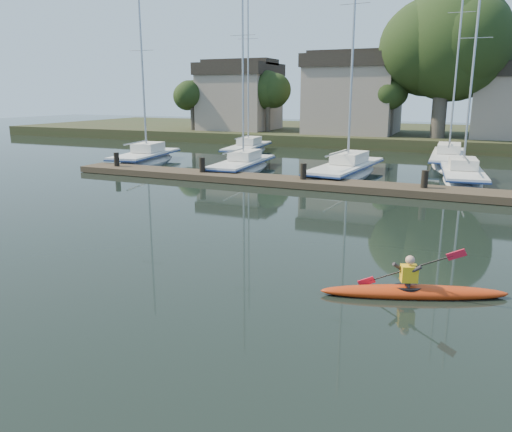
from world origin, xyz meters
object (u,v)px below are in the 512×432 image
at_px(sailboat_2, 346,179).
at_px(sailboat_1, 242,173).
at_px(sailboat_0, 146,165).
at_px(sailboat_3, 462,185).
at_px(sailboat_6, 447,166).
at_px(kayak, 413,289).
at_px(dock, 361,187).
at_px(sailboat_5, 248,155).

bearing_deg(sailboat_2, sailboat_1, -168.93).
relative_size(sailboat_0, sailboat_3, 1.00).
bearing_deg(sailboat_6, sailboat_0, -158.84).
bearing_deg(kayak, dock, 86.46).
bearing_deg(sailboat_0, sailboat_6, 14.51).
bearing_deg(sailboat_3, sailboat_0, 175.80).
height_order(dock, sailboat_0, sailboat_0).
distance_m(sailboat_1, sailboat_5, 9.63).
relative_size(sailboat_3, sailboat_5, 0.86).
xyz_separation_m(sailboat_1, sailboat_5, (-3.68, 8.90, -0.00)).
distance_m(dock, sailboat_0, 16.69).
height_order(dock, sailboat_6, sailboat_6).
height_order(sailboat_2, sailboat_3, sailboat_2).
distance_m(dock, sailboat_1, 9.08).
distance_m(sailboat_5, sailboat_6, 15.36).
distance_m(sailboat_2, sailboat_6, 9.84).
relative_size(dock, sailboat_2, 2.08).
relative_size(sailboat_1, sailboat_5, 0.92).
bearing_deg(dock, sailboat_0, 164.61).
distance_m(kayak, sailboat_2, 18.09).
distance_m(sailboat_3, sailboat_6, 7.74).
distance_m(sailboat_2, sailboat_3, 6.40).
bearing_deg(sailboat_0, dock, -23.90).
relative_size(dock, sailboat_5, 2.23).
xyz_separation_m(sailboat_1, sailboat_2, (6.47, 0.63, -0.01)).
bearing_deg(sailboat_3, dock, -138.01).
distance_m(sailboat_3, sailboat_5, 18.17).
bearing_deg(sailboat_5, sailboat_6, -6.91).
relative_size(dock, sailboat_3, 2.60).
bearing_deg(sailboat_5, dock, -53.78).
distance_m(dock, sailboat_2, 4.74).
bearing_deg(sailboat_0, sailboat_5, 54.75).
bearing_deg(sailboat_2, kayak, -65.84).
xyz_separation_m(kayak, dock, (-3.99, 12.77, 0.03)).
bearing_deg(sailboat_1, sailboat_0, 171.47).
height_order(sailboat_5, sailboat_6, sailboat_6).
relative_size(sailboat_0, sailboat_5, 0.86).
distance_m(kayak, sailboat_3, 17.83).
bearing_deg(sailboat_2, sailboat_5, 146.34).
distance_m(kayak, dock, 13.38).
xyz_separation_m(sailboat_5, sailboat_6, (15.36, 0.08, -0.01)).
relative_size(kayak, sailboat_3, 0.33).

